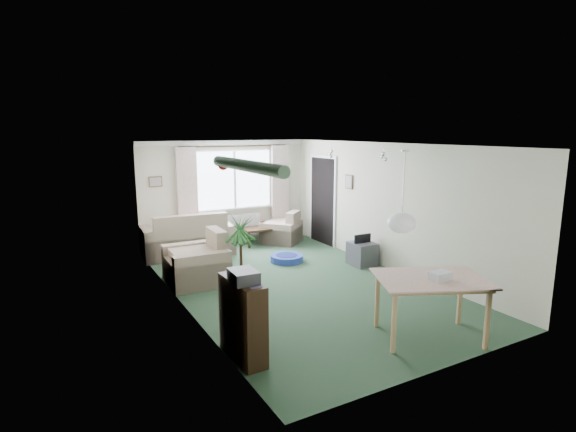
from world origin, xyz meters
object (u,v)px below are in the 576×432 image
armchair_left (196,257)px  pet_bed (287,258)px  sofa (187,233)px  dining_table (429,309)px  houseplant (241,251)px  armchair_corner (281,227)px  tv_cube (362,254)px  bookshelf (243,319)px  coffee_table (262,236)px

armchair_left → pet_bed: (2.00, 0.35, -0.39)m
sofa → pet_bed: (1.60, -1.49, -0.40)m
dining_table → pet_bed: 3.87m
sofa → dining_table: 5.57m
armchair_left → houseplant: bearing=53.8°
houseplant → armchair_corner: bearing=48.9°
sofa → dining_table: bearing=110.5°
dining_table → tv_cube: 3.20m
armchair_left → pet_bed: bearing=101.7°
dining_table → armchair_corner: bearing=82.4°
bookshelf → armchair_left: bearing=80.7°
sofa → coffee_table: sofa is taller
armchair_left → dining_table: (1.96, -3.51, -0.07)m
sofa → armchair_corner: size_ratio=2.21×
dining_table → tv_cube: size_ratio=2.53×
armchair_corner → bookshelf: (-3.00, -4.66, 0.10)m
dining_table → tv_cube: bearing=67.1°
coffee_table → houseplant: (-1.53, -2.34, 0.40)m
armchair_left → dining_table: 4.02m
houseplant → tv_cube: size_ratio=2.44×
bookshelf → pet_bed: size_ratio=1.45×
coffee_table → pet_bed: (-0.17, -1.49, -0.14)m
coffee_table → tv_cube: tv_cube is taller
sofa → armchair_corner: (2.26, -0.02, -0.09)m
armchair_left → dining_table: bearing=30.8°
houseplant → pet_bed: houseplant is taller
coffee_table → dining_table: 5.36m
armchair_corner → bookshelf: 5.54m
pet_bed → houseplant: bearing=-147.9°
coffee_table → pet_bed: bearing=-96.6°
coffee_table → bookshelf: 5.32m
armchair_corner → coffee_table: bearing=-43.6°
sofa → armchair_left: sofa is taller
armchair_corner → sofa: bearing=-41.3°
bookshelf → dining_table: (2.30, -0.67, -0.09)m
bookshelf → tv_cube: (3.54, 2.27, -0.25)m
coffee_table → pet_bed: size_ratio=1.36×
coffee_table → bookshelf: (-2.51, -4.68, 0.28)m
pet_bed → armchair_left: bearing=-170.0°
dining_table → pet_bed: bearing=89.3°
dining_table → tv_cube: (1.24, 2.94, -0.17)m
tv_cube → armchair_left: bearing=170.6°
pet_bed → dining_table: bearing=-90.7°
armchair_left → bookshelf: size_ratio=1.07×
armchair_corner → dining_table: size_ratio=0.67×
sofa → tv_cube: 3.70m
armchair_left → coffee_table: size_ratio=1.14×
bookshelf → tv_cube: bearing=30.3°
tv_cube → pet_bed: size_ratio=0.75×
bookshelf → houseplant: size_ratio=0.79×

